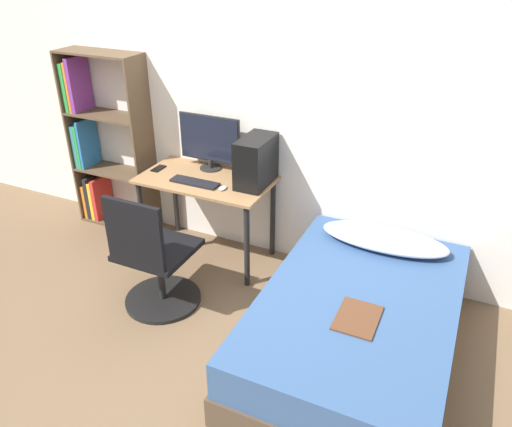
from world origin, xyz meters
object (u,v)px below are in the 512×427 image
at_px(office_chair, 154,265).
at_px(pc_tower, 256,161).
at_px(bookshelf, 99,146).
at_px(monitor, 210,141).
at_px(bed, 356,325).
at_px(keyboard, 195,182).

distance_m(office_chair, pc_tower, 1.09).
relative_size(bookshelf, pc_tower, 4.08).
distance_m(monitor, pc_tower, 0.49).
xyz_separation_m(office_chair, pc_tower, (0.41, 0.84, 0.56)).
bearing_deg(bed, pc_tower, 145.95).
xyz_separation_m(bed, keyboard, (-1.48, 0.50, 0.51)).
height_order(monitor, keyboard, monitor).
xyz_separation_m(bed, monitor, (-1.51, 0.82, 0.75)).
bearing_deg(office_chair, bed, 5.49).
relative_size(office_chair, monitor, 1.72).
height_order(bookshelf, keyboard, bookshelf).
bearing_deg(monitor, bed, -28.39).
relative_size(bed, pc_tower, 4.67).
height_order(bed, monitor, monitor).
distance_m(office_chair, bed, 1.47).
relative_size(monitor, keyboard, 1.37).
bearing_deg(office_chair, pc_tower, 64.00).
xyz_separation_m(bookshelf, keyboard, (1.19, -0.27, -0.02)).
bearing_deg(monitor, bookshelf, -177.93).
xyz_separation_m(bookshelf, bed, (2.67, -0.78, -0.53)).
height_order(bookshelf, bed, bookshelf).
relative_size(monitor, pc_tower, 1.39).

